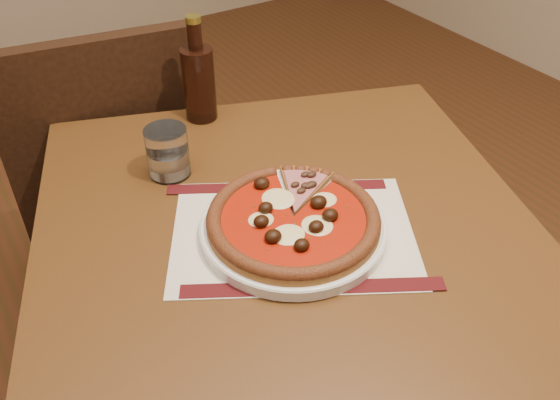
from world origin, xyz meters
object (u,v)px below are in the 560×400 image
object	(u,v)px
plate	(293,228)
bottle	(199,80)
pizza	(293,219)
water_glass	(168,152)
chair_far	(111,172)
table	(286,266)

from	to	relation	value
plate	bottle	bearing A→B (deg)	84.38
plate	pizza	world-z (taller)	pizza
pizza	bottle	distance (m)	0.41
water_glass	bottle	xyz separation A→B (m)	(0.14, 0.15, 0.04)
chair_far	water_glass	bearing A→B (deg)	100.73
water_glass	bottle	distance (m)	0.20
chair_far	pizza	bearing A→B (deg)	108.42
table	pizza	xyz separation A→B (m)	(-0.01, -0.03, 0.13)
water_glass	chair_far	bearing A→B (deg)	91.89
plate	pizza	bearing A→B (deg)	-130.14
table	chair_far	world-z (taller)	chair_far
plate	bottle	size ratio (longest dim) A/B	1.37
plate	pizza	xyz separation A→B (m)	(-0.00, -0.00, 0.02)
table	bottle	bearing A→B (deg)	85.07
chair_far	plate	size ratio (longest dim) A/B	3.09
chair_far	plate	world-z (taller)	chair_far
table	bottle	world-z (taller)	bottle
chair_far	water_glass	xyz separation A→B (m)	(0.01, -0.39, 0.28)
pizza	plate	bearing A→B (deg)	49.86
table	chair_far	xyz separation A→B (m)	(-0.12, 0.62, -0.13)
pizza	bottle	xyz separation A→B (m)	(0.04, 0.40, 0.05)
plate	water_glass	distance (m)	0.27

